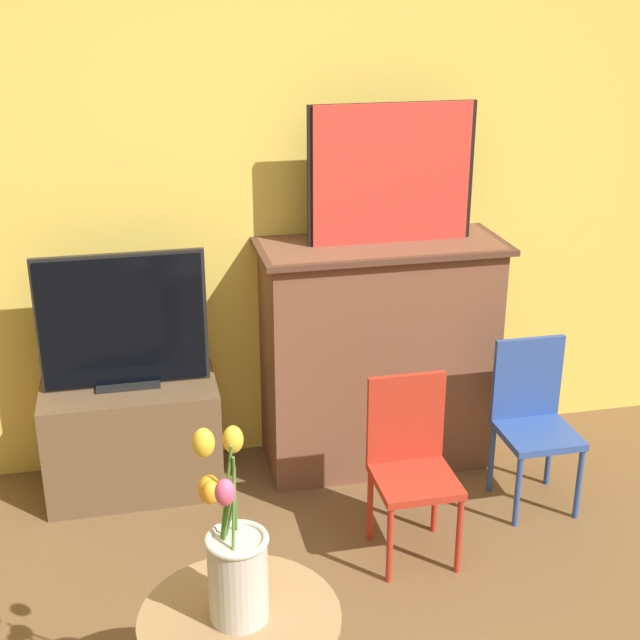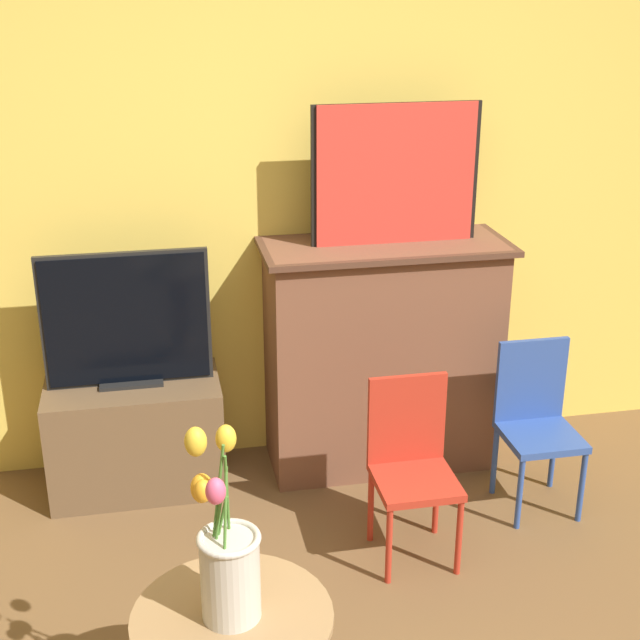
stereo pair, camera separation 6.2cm
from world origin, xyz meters
name	(u,v)px [view 1 (the left image)]	position (x,y,z in m)	size (l,w,h in m)	color
wall_back	(297,162)	(0.00, 2.13, 1.35)	(8.00, 0.06, 2.70)	#EAC651
fireplace_mantel	(378,352)	(0.32, 1.89, 0.53)	(1.06, 0.46, 1.04)	brown
painting	(392,174)	(0.36, 1.90, 1.33)	(0.71, 0.03, 0.58)	black
tv_stand	(133,437)	(-0.78, 1.87, 0.25)	(0.73, 0.41, 0.49)	brown
tv_monitor	(123,323)	(-0.78, 1.88, 0.77)	(0.69, 0.12, 0.58)	black
chair_red	(411,458)	(0.25, 1.20, 0.40)	(0.30, 0.30, 0.71)	#B22D1E
chair_blue	(533,414)	(0.86, 1.43, 0.40)	(0.30, 0.30, 0.71)	#2D4C99
vase_tulips	(235,561)	(-0.52, 0.31, 0.69)	(0.18, 0.24, 0.55)	beige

